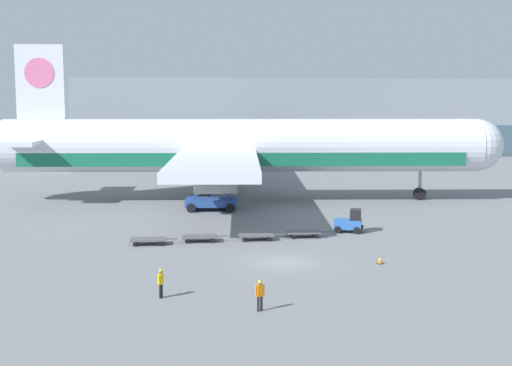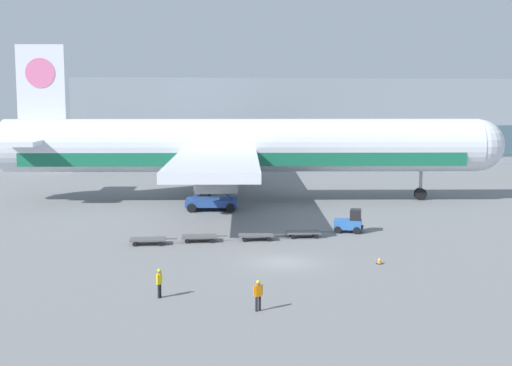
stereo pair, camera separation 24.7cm
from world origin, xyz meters
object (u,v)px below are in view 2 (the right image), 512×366
object	(u,v)px
baggage_dolly_lead	(148,240)
baggage_dolly_third	(256,235)
ground_crew_far	(159,281)
baggage_dolly_trail	(303,233)
baggage_tug_foreground	(350,222)
baggage_dolly_second	(199,237)
airplane_main	(236,148)
scissor_lift_loader	(212,191)
ground_crew_near	(258,293)
traffic_cone_near	(380,260)

from	to	relation	value
baggage_dolly_lead	baggage_dolly_third	world-z (taller)	same
baggage_dolly_lead	ground_crew_far	xyz separation A→B (m)	(-0.37, -14.85, 0.63)
baggage_dolly_trail	ground_crew_far	bearing A→B (deg)	-124.28
baggage_tug_foreground	baggage_dolly_second	size ratio (longest dim) A/B	0.74
baggage_tug_foreground	baggage_dolly_trail	bearing A→B (deg)	-141.97
baggage_dolly_third	baggage_dolly_trail	bearing A→B (deg)	10.73
airplane_main	scissor_lift_loader	bearing A→B (deg)	-110.63
ground_crew_near	airplane_main	bearing A→B (deg)	-113.28
scissor_lift_loader	traffic_cone_near	size ratio (longest dim) A/B	10.41
airplane_main	baggage_dolly_third	bearing A→B (deg)	-85.04
baggage_dolly_third	traffic_cone_near	distance (m)	11.80
scissor_lift_loader	airplane_main	bearing A→B (deg)	69.37
airplane_main	ground_crew_near	distance (m)	40.37
baggage_dolly_lead	baggage_dolly_second	world-z (taller)	same
baggage_tug_foreground	ground_crew_near	size ratio (longest dim) A/B	1.60
scissor_lift_loader	ground_crew_far	size ratio (longest dim) A/B	3.27
ground_crew_far	traffic_cone_near	xyz separation A→B (m)	(15.79, 4.94, -0.76)
ground_crew_far	traffic_cone_near	distance (m)	16.57
baggage_dolly_second	ground_crew_near	bearing A→B (deg)	-80.96
ground_crew_far	baggage_dolly_lead	bearing A→B (deg)	27.96
baggage_tug_foreground	baggage_dolly_lead	world-z (taller)	baggage_tug_foreground
baggage_dolly_second	ground_crew_far	bearing A→B (deg)	-99.42
baggage_dolly_third	ground_crew_far	bearing A→B (deg)	-114.63
airplane_main	traffic_cone_near	size ratio (longest dim) A/B	105.17
baggage_tug_foreground	baggage_dolly_lead	distance (m)	17.31
baggage_dolly_lead	baggage_dolly_trail	world-z (taller)	same
baggage_dolly_lead	ground_crew_near	world-z (taller)	ground_crew_near
scissor_lift_loader	ground_crew_near	world-z (taller)	scissor_lift_loader
baggage_dolly_second	ground_crew_far	world-z (taller)	ground_crew_far
traffic_cone_near	ground_crew_far	bearing A→B (deg)	-162.63
baggage_dolly_trail	traffic_cone_near	world-z (taller)	traffic_cone_near
airplane_main	baggage_dolly_lead	size ratio (longest dim) A/B	15.25
baggage_dolly_lead	baggage_dolly_third	xyz separation A→B (m)	(8.70, -0.21, 0.00)
baggage_dolly_second	baggage_dolly_trail	world-z (taller)	same
baggage_tug_foreground	ground_crew_far	size ratio (longest dim) A/B	1.60
ground_crew_far	scissor_lift_loader	bearing A→B (deg)	14.75
airplane_main	traffic_cone_near	world-z (taller)	airplane_main
baggage_dolly_second	baggage_dolly_trail	xyz separation A→B (m)	(8.67, -0.16, 0.00)
baggage_tug_foreground	baggage_dolly_trail	size ratio (longest dim) A/B	0.74
scissor_lift_loader	baggage_dolly_third	bearing A→B (deg)	-73.94
airplane_main	baggage_dolly_lead	distance (m)	24.36
baggage_dolly_second	traffic_cone_near	world-z (taller)	traffic_cone_near
baggage_dolly_third	baggage_dolly_trail	world-z (taller)	same
baggage_dolly_third	traffic_cone_near	xyz separation A→B (m)	(6.72, -9.70, -0.12)
airplane_main	traffic_cone_near	distance (m)	31.68
scissor_lift_loader	baggage_tug_foreground	bearing A→B (deg)	-43.47
ground_crew_far	baggage_dolly_trail	bearing A→B (deg)	-12.05
baggage_tug_foreground	ground_crew_near	distance (m)	23.43
baggage_tug_foreground	ground_crew_near	xyz separation A→B (m)	(-12.53, -19.80, 0.15)
scissor_lift_loader	baggage_dolly_lead	size ratio (longest dim) A/B	1.51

